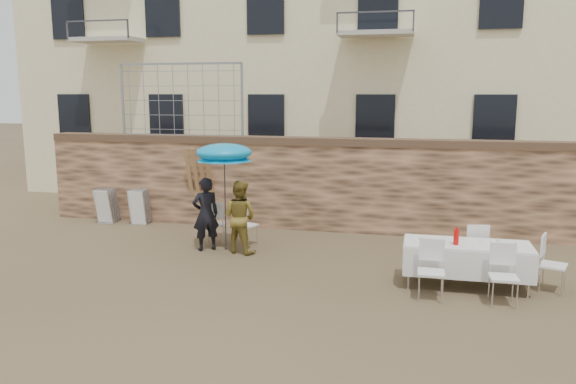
% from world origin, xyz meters
% --- Properties ---
extents(ground, '(80.00, 80.00, 0.00)m').
position_xyz_m(ground, '(0.00, 0.00, 0.00)').
color(ground, brown).
rests_on(ground, ground).
extents(stone_wall, '(13.00, 0.50, 2.20)m').
position_xyz_m(stone_wall, '(0.00, 5.00, 1.10)').
color(stone_wall, '#886144').
rests_on(stone_wall, ground).
extents(chain_link_fence, '(3.20, 0.06, 1.80)m').
position_xyz_m(chain_link_fence, '(-3.00, 5.00, 3.10)').
color(chain_link_fence, gray).
rests_on(chain_link_fence, stone_wall).
extents(man_suit, '(0.68, 0.64, 1.56)m').
position_xyz_m(man_suit, '(-1.48, 2.63, 0.78)').
color(man_suit, black).
rests_on(man_suit, ground).
extents(woman_dress, '(0.87, 0.76, 1.52)m').
position_xyz_m(woman_dress, '(-0.73, 2.63, 0.76)').
color(woman_dress, '#AF9135').
rests_on(woman_dress, ground).
extents(umbrella, '(1.21, 1.21, 2.13)m').
position_xyz_m(umbrella, '(-1.08, 2.73, 2.02)').
color(umbrella, '#3F3F44').
rests_on(umbrella, ground).
extents(couple_chair_left, '(0.59, 0.59, 0.96)m').
position_xyz_m(couple_chair_left, '(-1.48, 3.18, 0.48)').
color(couple_chair_left, white).
rests_on(couple_chair_left, ground).
extents(couple_chair_right, '(0.62, 0.62, 0.96)m').
position_xyz_m(couple_chair_right, '(-0.78, 3.18, 0.48)').
color(couple_chair_right, white).
rests_on(couple_chair_right, ground).
extents(banquet_table, '(2.10, 0.85, 0.78)m').
position_xyz_m(banquet_table, '(3.70, 1.47, 0.73)').
color(banquet_table, white).
rests_on(banquet_table, ground).
extents(soda_bottle, '(0.09, 0.09, 0.26)m').
position_xyz_m(soda_bottle, '(3.50, 1.32, 0.91)').
color(soda_bottle, red).
rests_on(soda_bottle, banquet_table).
extents(table_chair_front_left, '(0.48, 0.48, 0.96)m').
position_xyz_m(table_chair_front_left, '(3.10, 0.72, 0.48)').
color(table_chair_front_left, white).
rests_on(table_chair_front_left, ground).
extents(table_chair_front_right, '(0.50, 0.50, 0.96)m').
position_xyz_m(table_chair_front_right, '(4.20, 0.72, 0.48)').
color(table_chair_front_right, white).
rests_on(table_chair_front_right, ground).
extents(table_chair_back, '(0.55, 0.55, 0.96)m').
position_xyz_m(table_chair_back, '(3.90, 2.27, 0.48)').
color(table_chair_back, white).
rests_on(table_chair_back, ground).
extents(table_chair_side, '(0.61, 0.61, 0.96)m').
position_xyz_m(table_chair_side, '(5.10, 1.57, 0.48)').
color(table_chair_side, white).
rests_on(table_chair_side, ground).
extents(chair_stack_left, '(0.46, 0.55, 0.92)m').
position_xyz_m(chair_stack_left, '(-4.88, 4.64, 0.46)').
color(chair_stack_left, white).
rests_on(chair_stack_left, ground).
extents(chair_stack_right, '(0.46, 0.47, 0.92)m').
position_xyz_m(chair_stack_right, '(-3.98, 4.64, 0.46)').
color(chair_stack_right, white).
rests_on(chair_stack_right, ground).
extents(wood_planks, '(0.70, 0.20, 2.00)m').
position_xyz_m(wood_planks, '(-2.38, 4.71, 1.00)').
color(wood_planks, '#A37749').
rests_on(wood_planks, ground).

